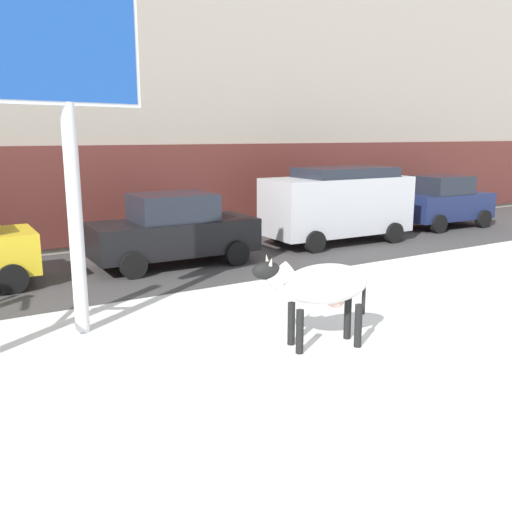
{
  "coord_description": "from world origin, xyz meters",
  "views": [
    {
      "loc": [
        -5.21,
        -5.06,
        3.31
      ],
      "look_at": [
        0.06,
        3.57,
        1.1
      ],
      "focal_mm": 39.27,
      "sensor_mm": 36.0,
      "label": 1
    }
  ],
  "objects_px": {
    "car_black_sedan": "(173,230)",
    "pedestrian_far_left": "(250,205)",
    "cow_holstein": "(322,285)",
    "billboard": "(65,68)",
    "car_silver_van": "(338,203)",
    "car_navy_hatchback": "(443,202)",
    "pedestrian_near_billboard": "(262,204)"
  },
  "relations": [
    {
      "from": "car_black_sedan",
      "to": "pedestrian_far_left",
      "type": "distance_m",
      "value": 5.74
    },
    {
      "from": "cow_holstein",
      "to": "pedestrian_far_left",
      "type": "relative_size",
      "value": 1.12
    },
    {
      "from": "cow_holstein",
      "to": "billboard",
      "type": "xyz_separation_m",
      "value": [
        -3.07,
        2.63,
        3.31
      ]
    },
    {
      "from": "cow_holstein",
      "to": "car_black_sedan",
      "type": "bearing_deg",
      "value": 87.63
    },
    {
      "from": "billboard",
      "to": "car_silver_van",
      "type": "bearing_deg",
      "value": 24.49
    },
    {
      "from": "billboard",
      "to": "car_silver_van",
      "type": "distance_m",
      "value": 10.23
    },
    {
      "from": "car_navy_hatchback",
      "to": "cow_holstein",
      "type": "bearing_deg",
      "value": -147.47
    },
    {
      "from": "car_black_sedan",
      "to": "pedestrian_far_left",
      "type": "height_order",
      "value": "car_black_sedan"
    },
    {
      "from": "car_silver_van",
      "to": "car_navy_hatchback",
      "type": "bearing_deg",
      "value": 3.46
    },
    {
      "from": "car_silver_van",
      "to": "cow_holstein",
      "type": "bearing_deg",
      "value": -131.01
    },
    {
      "from": "billboard",
      "to": "car_silver_van",
      "type": "relative_size",
      "value": 1.2
    },
    {
      "from": "pedestrian_near_billboard",
      "to": "pedestrian_far_left",
      "type": "height_order",
      "value": "same"
    },
    {
      "from": "pedestrian_near_billboard",
      "to": "billboard",
      "type": "bearing_deg",
      "value": -137.88
    },
    {
      "from": "cow_holstein",
      "to": "car_black_sedan",
      "type": "relative_size",
      "value": 0.46
    },
    {
      "from": "cow_holstein",
      "to": "car_navy_hatchback",
      "type": "bearing_deg",
      "value": 32.53
    },
    {
      "from": "billboard",
      "to": "car_navy_hatchback",
      "type": "relative_size",
      "value": 1.57
    },
    {
      "from": "billboard",
      "to": "car_navy_hatchback",
      "type": "distance_m",
      "value": 15.08
    },
    {
      "from": "car_silver_van",
      "to": "pedestrian_near_billboard",
      "type": "relative_size",
      "value": 2.69
    },
    {
      "from": "pedestrian_near_billboard",
      "to": "pedestrian_far_left",
      "type": "bearing_deg",
      "value": 180.0
    },
    {
      "from": "billboard",
      "to": "car_navy_hatchback",
      "type": "bearing_deg",
      "value": 17.25
    },
    {
      "from": "car_black_sedan",
      "to": "car_navy_hatchback",
      "type": "relative_size",
      "value": 1.2
    },
    {
      "from": "billboard",
      "to": "car_silver_van",
      "type": "xyz_separation_m",
      "value": [
        8.88,
        4.05,
        -3.07
      ]
    },
    {
      "from": "car_black_sedan",
      "to": "pedestrian_near_billboard",
      "type": "relative_size",
      "value": 2.45
    },
    {
      "from": "car_black_sedan",
      "to": "car_silver_van",
      "type": "xyz_separation_m",
      "value": [
        5.54,
        0.2,
        0.33
      ]
    },
    {
      "from": "cow_holstein",
      "to": "pedestrian_far_left",
      "type": "xyz_separation_m",
      "value": [
        4.71,
        10.12,
        -0.12
      ]
    },
    {
      "from": "cow_holstein",
      "to": "car_silver_van",
      "type": "height_order",
      "value": "car_silver_van"
    },
    {
      "from": "billboard",
      "to": "pedestrian_far_left",
      "type": "relative_size",
      "value": 3.21
    },
    {
      "from": "billboard",
      "to": "pedestrian_far_left",
      "type": "bearing_deg",
      "value": 43.89
    },
    {
      "from": "car_silver_van",
      "to": "car_black_sedan",
      "type": "bearing_deg",
      "value": -177.96
    },
    {
      "from": "billboard",
      "to": "car_black_sedan",
      "type": "height_order",
      "value": "billboard"
    },
    {
      "from": "cow_holstein",
      "to": "billboard",
      "type": "bearing_deg",
      "value": 139.38
    },
    {
      "from": "car_navy_hatchback",
      "to": "pedestrian_near_billboard",
      "type": "distance_m",
      "value": 6.55
    }
  ]
}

